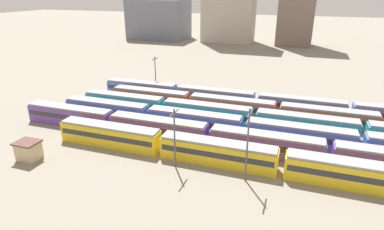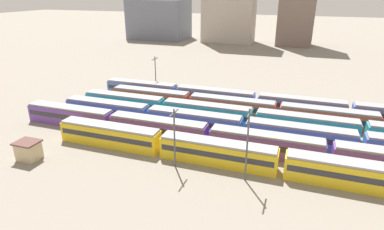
{
  "view_description": "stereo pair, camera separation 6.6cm",
  "coord_description": "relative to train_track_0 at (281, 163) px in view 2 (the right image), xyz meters",
  "views": [
    {
      "loc": [
        30.2,
        -42.21,
        25.0
      ],
      "look_at": [
        10.86,
        13.0,
        2.04
      ],
      "focal_mm": 30.05,
      "sensor_mm": 36.0,
      "label": 1
    },
    {
      "loc": [
        30.26,
        -42.19,
        25.0
      ],
      "look_at": [
        10.86,
        13.0,
        2.04
      ],
      "focal_mm": 30.05,
      "sensor_mm": 36.0,
      "label": 2
    }
  ],
  "objects": [
    {
      "name": "signal_hut",
      "position": [
        -37.68,
        -8.53,
        -0.35
      ],
      "size": [
        3.6,
        3.0,
        3.04
      ],
      "color": "#C6B284",
      "rests_on": "ground_plane"
    },
    {
      "name": "train_track_1",
      "position": [
        -2.92,
        5.2,
        0.0
      ],
      "size": [
        93.6,
        3.06,
        3.75
      ],
      "color": "#6B429E",
      "rests_on": "ground_plane"
    },
    {
      "name": "catenary_pole_2",
      "position": [
        -15.21,
        -3.01,
        3.27
      ],
      "size": [
        0.24,
        3.2,
        9.27
      ],
      "color": "#4C4C51",
      "rests_on": "ground_plane"
    },
    {
      "name": "train_track_5",
      "position": [
        -7.59,
        26.0,
        0.0
      ],
      "size": [
        74.7,
        3.06,
        3.75
      ],
      "color": "#4C70BC",
      "rests_on": "ground_plane"
    },
    {
      "name": "train_track_4",
      "position": [
        16.4,
        20.8,
        0.0
      ],
      "size": [
        112.5,
        3.06,
        3.75
      ],
      "color": "#BC4C38",
      "rests_on": "ground_plane"
    },
    {
      "name": "ground_plane",
      "position": [
        -28.99,
        13.0,
        -1.9
      ],
      "size": [
        600.0,
        600.0,
        0.0
      ],
      "primitive_type": "plane",
      "color": "gray"
    },
    {
      "name": "train_track_0",
      "position": [
        0.0,
        0.0,
        0.0
      ],
      "size": [
        74.7,
        3.06,
        3.75
      ],
      "color": "yellow",
      "rests_on": "ground_plane"
    },
    {
      "name": "catenary_pole_1",
      "position": [
        -33.59,
        29.28,
        3.41
      ],
      "size": [
        0.24,
        3.2,
        9.54
      ],
      "color": "#4C4C51",
      "rests_on": "ground_plane"
    },
    {
      "name": "catenary_pole_0",
      "position": [
        -4.55,
        -3.25,
        3.99
      ],
      "size": [
        0.24,
        3.2,
        10.67
      ],
      "color": "#4C4C51",
      "rests_on": "ground_plane"
    },
    {
      "name": "train_track_3",
      "position": [
        3.05,
        15.6,
        0.0
      ],
      "size": [
        93.6,
        3.06,
        3.75
      ],
      "color": "teal",
      "rests_on": "ground_plane"
    },
    {
      "name": "distant_building_0",
      "position": [
        -74.28,
        120.03,
        8.13
      ],
      "size": [
        29.42,
        21.28,
        20.07
      ],
      "primitive_type": "cube",
      "color": "slate",
      "rests_on": "ground_plane"
    },
    {
      "name": "train_track_2",
      "position": [
        11.53,
        10.4,
        0.0
      ],
      "size": [
        112.5,
        3.06,
        3.75
      ],
      "color": "#4C70BC",
      "rests_on": "ground_plane"
    }
  ]
}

